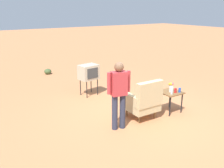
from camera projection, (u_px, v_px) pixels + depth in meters
The scene contains 10 objects.
ground_plane at pixel (140, 115), 6.69m from camera, with size 60.00×60.00×0.00m, color #C17A4C.
armchair at pixel (144, 100), 6.35m from camera, with size 0.78×0.78×1.06m.
side_table at pixel (171, 95), 6.75m from camera, with size 0.56×0.56×0.59m.
tv_on_stand at pixel (89, 72), 7.99m from camera, with size 0.66×0.53×1.03m.
person_standing at pixel (119, 92), 5.66m from camera, with size 0.56×0.29×1.64m.
soda_can_blue at pixel (180, 90), 6.67m from camera, with size 0.07×0.07×0.12m, color blue.
soda_can_red at pixel (175, 90), 6.63m from camera, with size 0.07×0.07×0.12m, color red.
bottle_short_clear at pixel (172, 91), 6.51m from camera, with size 0.06×0.06×0.20m, color silver.
flower_vase at pixel (171, 87), 6.66m from camera, with size 0.15×0.10×0.27m.
shrub_mid at pixel (48, 71), 10.76m from camera, with size 0.31×0.31×0.24m, color #475B33.
Camera 1 is at (3.97, 4.75, 2.80)m, focal length 39.24 mm.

